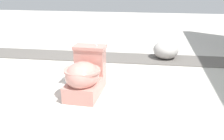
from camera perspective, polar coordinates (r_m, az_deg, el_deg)
ground_plane at (r=3.07m, az=-7.38°, el=-4.50°), size 14.00×14.00×0.00m
gravel_strip at (r=4.23m, az=4.00°, el=2.58°), size 0.56×8.00×0.01m
toilet at (r=2.90m, az=-5.88°, el=-1.21°), size 0.65×0.41×0.52m
boulder_near at (r=4.27m, az=11.64°, el=4.32°), size 0.50×0.49×0.29m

